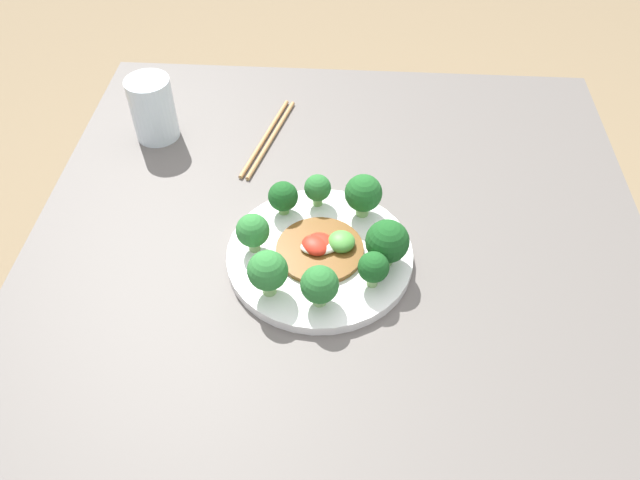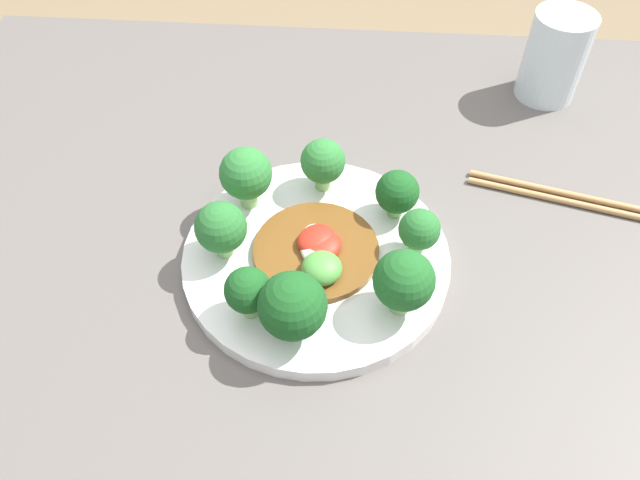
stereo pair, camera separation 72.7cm
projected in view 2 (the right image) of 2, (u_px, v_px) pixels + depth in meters
table at (316, 435)px, 0.88m from camera, size 0.99×0.91×0.72m
plate at (320, 258)px, 0.61m from camera, size 0.26×0.26×0.02m
broccoli_east at (221, 228)px, 0.58m from camera, size 0.05×0.05×0.06m
broccoli_southeast at (246, 175)px, 0.62m from camera, size 0.05×0.05×0.07m
broccoli_south at (327, 162)px, 0.64m from camera, size 0.05×0.05×0.06m
broccoli_northwest at (404, 281)px, 0.54m from camera, size 0.05×0.05×0.07m
broccoli_north at (292, 306)px, 0.52m from camera, size 0.06×0.06×0.07m
broccoli_northeast at (248, 291)px, 0.54m from camera, size 0.04×0.04×0.06m
broccoli_west at (419, 230)px, 0.59m from camera, size 0.04×0.04×0.05m
broccoli_southwest at (397, 193)px, 0.62m from camera, size 0.04×0.04×0.05m
stirfry_center at (320, 251)px, 0.60m from camera, size 0.12×0.12×0.03m
drinking_glass at (555, 56)px, 0.76m from camera, size 0.07×0.07×0.11m
chopsticks at (571, 198)px, 0.67m from camera, size 0.22×0.07×0.01m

